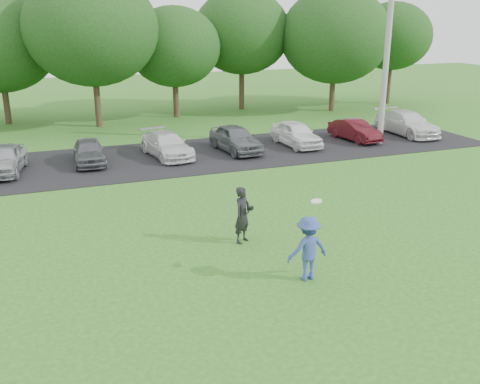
# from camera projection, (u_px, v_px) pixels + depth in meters

# --- Properties ---
(ground) EXTENTS (100.00, 100.00, 0.00)m
(ground) POSITION_uv_depth(u_px,v_px,m) (291.00, 286.00, 12.84)
(ground) COLOR #2D651D
(ground) RESTS_ON ground
(parking_lot) EXTENTS (32.00, 6.50, 0.03)m
(parking_lot) POSITION_uv_depth(u_px,v_px,m) (167.00, 158.00, 24.39)
(parking_lot) COLOR black
(parking_lot) RESTS_ON ground
(utility_pole) EXTENTS (0.28, 0.28, 9.38)m
(utility_pole) POSITION_uv_depth(u_px,v_px,m) (387.00, 48.00, 25.71)
(utility_pole) COLOR #9C9C97
(utility_pole) RESTS_ON ground
(frisbee_player) EXTENTS (1.07, 0.64, 2.01)m
(frisbee_player) POSITION_uv_depth(u_px,v_px,m) (308.00, 248.00, 12.95)
(frisbee_player) COLOR #32498F
(frisbee_player) RESTS_ON ground
(camera_bystander) EXTENTS (0.72, 0.67, 1.65)m
(camera_bystander) POSITION_uv_depth(u_px,v_px,m) (243.00, 215.00, 15.10)
(camera_bystander) COLOR black
(camera_bystander) RESTS_ON ground
(parked_cars) EXTENTS (28.73, 4.37, 1.24)m
(parked_cars) POSITION_uv_depth(u_px,v_px,m) (167.00, 144.00, 24.33)
(parked_cars) COLOR black
(parked_cars) RESTS_ON parking_lot
(tree_row) EXTENTS (42.39, 9.85, 8.64)m
(tree_row) POSITION_uv_depth(u_px,v_px,m) (150.00, 38.00, 32.03)
(tree_row) COLOR #38281C
(tree_row) RESTS_ON ground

